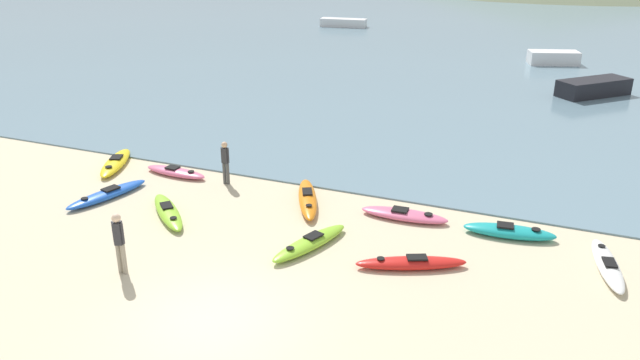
# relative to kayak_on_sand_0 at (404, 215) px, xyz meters

# --- Properties ---
(ground_plane) EXTENTS (400.00, 400.00, 0.00)m
(ground_plane) POSITION_rel_kayak_on_sand_0_xyz_m (-2.78, -7.06, -0.14)
(ground_plane) COLOR beige
(bay_water) EXTENTS (160.00, 70.00, 0.06)m
(bay_water) POSITION_rel_kayak_on_sand_0_xyz_m (-2.78, 36.28, -0.11)
(bay_water) COLOR slate
(bay_water) RESTS_ON ground_plane
(kayak_on_sand_0) EXTENTS (2.83, 0.87, 0.33)m
(kayak_on_sand_0) POSITION_rel_kayak_on_sand_0_xyz_m (0.00, 0.00, 0.00)
(kayak_on_sand_0) COLOR #E5668C
(kayak_on_sand_0) RESTS_ON ground_plane
(kayak_on_sand_1) EXTENTS (2.66, 2.54, 0.33)m
(kayak_on_sand_1) POSITION_rel_kayak_on_sand_0_xyz_m (-7.11, -2.68, -0.00)
(kayak_on_sand_1) COLOR #8CCC2D
(kayak_on_sand_1) RESTS_ON ground_plane
(kayak_on_sand_2) EXTENTS (1.91, 3.15, 0.35)m
(kayak_on_sand_2) POSITION_rel_kayak_on_sand_0_xyz_m (-11.64, 0.30, 0.01)
(kayak_on_sand_2) COLOR yellow
(kayak_on_sand_2) RESTS_ON ground_plane
(kayak_on_sand_3) EXTENTS (2.03, 3.29, 0.39)m
(kayak_on_sand_3) POSITION_rel_kayak_on_sand_0_xyz_m (-3.34, -0.06, 0.03)
(kayak_on_sand_3) COLOR orange
(kayak_on_sand_3) RESTS_ON ground_plane
(kayak_on_sand_4) EXTENTS (2.78, 1.05, 0.38)m
(kayak_on_sand_4) POSITION_rel_kayak_on_sand_0_xyz_m (3.25, 0.01, 0.03)
(kayak_on_sand_4) COLOR teal
(kayak_on_sand_4) RESTS_ON ground_plane
(kayak_on_sand_5) EXTENTS (3.03, 1.80, 0.35)m
(kayak_on_sand_5) POSITION_rel_kayak_on_sand_0_xyz_m (0.99, -2.93, 0.01)
(kayak_on_sand_5) COLOR red
(kayak_on_sand_5) RESTS_ON ground_plane
(kayak_on_sand_6) EXTENTS (1.15, 3.07, 0.33)m
(kayak_on_sand_6) POSITION_rel_kayak_on_sand_0_xyz_m (5.96, -0.98, -0.00)
(kayak_on_sand_6) COLOR white
(kayak_on_sand_6) RESTS_ON ground_plane
(kayak_on_sand_7) EXTENTS (1.44, 3.22, 0.33)m
(kayak_on_sand_7) POSITION_rel_kayak_on_sand_0_xyz_m (-9.88, -2.28, -0.00)
(kayak_on_sand_7) COLOR blue
(kayak_on_sand_7) RESTS_ON ground_plane
(kayak_on_sand_8) EXTENTS (2.66, 0.86, 0.32)m
(kayak_on_sand_8) POSITION_rel_kayak_on_sand_0_xyz_m (-8.93, 0.39, -0.01)
(kayak_on_sand_8) COLOR #E5668C
(kayak_on_sand_8) RESTS_ON ground_plane
(kayak_on_sand_9) EXTENTS (1.61, 3.06, 0.35)m
(kayak_on_sand_9) POSITION_rel_kayak_on_sand_0_xyz_m (-2.02, -2.91, 0.01)
(kayak_on_sand_9) COLOR #8CCC2D
(kayak_on_sand_9) RESTS_ON ground_plane
(person_near_foreground) EXTENTS (0.36, 0.30, 1.76)m
(person_near_foreground) POSITION_rel_kayak_on_sand_0_xyz_m (-6.13, -6.14, 0.86)
(person_near_foreground) COLOR gray
(person_near_foreground) RESTS_ON ground_plane
(person_near_waterline) EXTENTS (0.32, 0.22, 1.60)m
(person_near_waterline) POSITION_rel_kayak_on_sand_0_xyz_m (-6.74, 0.40, 0.77)
(person_near_waterline) COLOR #4C4C4C
(person_near_waterline) RESTS_ON ground_plane
(moored_boat_0) EXTENTS (3.50, 2.37, 0.87)m
(moored_boat_0) POSITION_rel_kayak_on_sand_0_xyz_m (2.94, 27.07, 0.35)
(moored_boat_0) COLOR white
(moored_boat_0) RESTS_ON bay_water
(moored_boat_1) EXTENTS (3.96, 4.00, 0.90)m
(moored_boat_1) POSITION_rel_kayak_on_sand_0_xyz_m (5.47, 18.99, 0.37)
(moored_boat_1) COLOR black
(moored_boat_1) RESTS_ON bay_water
(moored_boat_2) EXTENTS (4.33, 1.69, 0.74)m
(moored_boat_2) POSITION_rel_kayak_on_sand_0_xyz_m (-16.02, 37.54, 0.28)
(moored_boat_2) COLOR white
(moored_boat_2) RESTS_ON bay_water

